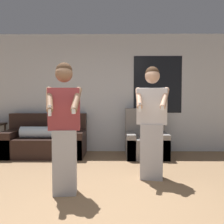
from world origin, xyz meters
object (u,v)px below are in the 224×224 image
couch (45,141)px  person_left (64,127)px  person_right (152,122)px  armchair (146,141)px

couch → person_left: (0.86, -2.26, 0.57)m
person_right → couch: bearing=142.0°
couch → person_right: (2.07, -1.62, 0.56)m
couch → person_left: person_left is taller
person_right → person_left: bearing=-152.1°
armchair → person_right: size_ratio=0.59×
person_left → person_right: 1.37m
armchair → person_left: 2.62m
person_left → person_right: (1.21, 0.64, -0.00)m
couch → person_right: 2.69m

